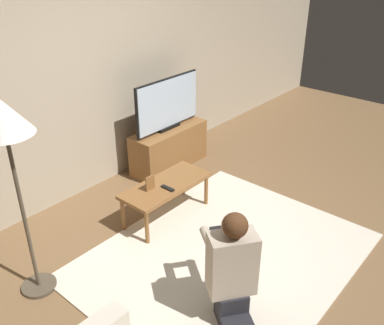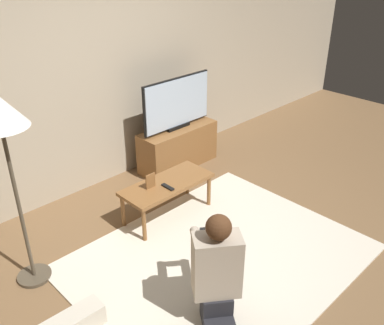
{
  "view_description": "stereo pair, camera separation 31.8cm",
  "coord_description": "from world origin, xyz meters",
  "px_view_note": "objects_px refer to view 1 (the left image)",
  "views": [
    {
      "loc": [
        -2.48,
        -1.73,
        2.54
      ],
      "look_at": [
        0.21,
        0.57,
        0.68
      ],
      "focal_mm": 40.0,
      "sensor_mm": 36.0,
      "label": 1
    },
    {
      "loc": [
        -2.27,
        -1.97,
        2.54
      ],
      "look_at": [
        0.21,
        0.57,
        0.68
      ],
      "focal_mm": 40.0,
      "sensor_mm": 36.0,
      "label": 2
    }
  ],
  "objects_px": {
    "coffee_table": "(166,188)",
    "person_kneeling": "(232,269)",
    "floor_lamp": "(5,130)",
    "tv": "(168,104)"
  },
  "relations": [
    {
      "from": "tv",
      "to": "floor_lamp",
      "type": "height_order",
      "value": "floor_lamp"
    },
    {
      "from": "tv",
      "to": "person_kneeling",
      "type": "xyz_separation_m",
      "value": [
        -1.47,
        -2.01,
        -0.36
      ]
    },
    {
      "from": "floor_lamp",
      "to": "coffee_table",
      "type": "bearing_deg",
      "value": -4.39
    },
    {
      "from": "floor_lamp",
      "to": "person_kneeling",
      "type": "xyz_separation_m",
      "value": [
        0.77,
        -1.37,
        -0.94
      ]
    },
    {
      "from": "coffee_table",
      "to": "person_kneeling",
      "type": "bearing_deg",
      "value": -116.97
    },
    {
      "from": "coffee_table",
      "to": "tv",
      "type": "bearing_deg",
      "value": 41.92
    },
    {
      "from": "coffee_table",
      "to": "person_kneeling",
      "type": "relative_size",
      "value": 1.03
    },
    {
      "from": "coffee_table",
      "to": "person_kneeling",
      "type": "distance_m",
      "value": 1.42
    },
    {
      "from": "coffee_table",
      "to": "floor_lamp",
      "type": "relative_size",
      "value": 0.58
    },
    {
      "from": "coffee_table",
      "to": "floor_lamp",
      "type": "height_order",
      "value": "floor_lamp"
    }
  ]
}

